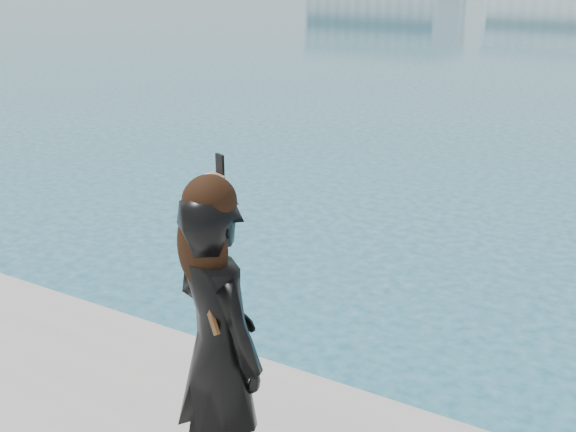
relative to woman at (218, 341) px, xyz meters
The scene contains 1 object.
woman is the anchor object (origin of this frame).
Camera 1 is at (2.68, -2.93, 3.62)m, focal length 45.00 mm.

